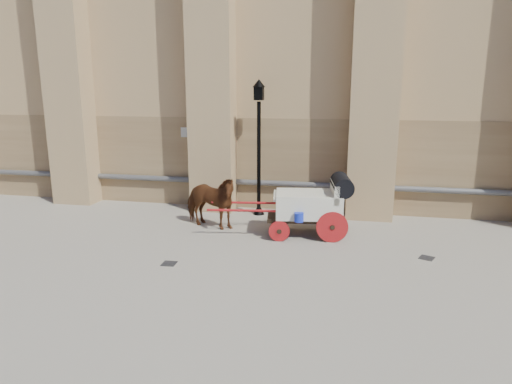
# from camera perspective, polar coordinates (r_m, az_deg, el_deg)

# --- Properties ---
(ground) EXTENTS (90.00, 90.00, 0.00)m
(ground) POSITION_cam_1_polar(r_m,az_deg,el_deg) (11.74, -5.55, -6.92)
(ground) COLOR gray
(ground) RESTS_ON ground
(horse) EXTENTS (2.03, 1.38, 1.57)m
(horse) POSITION_cam_1_polar(r_m,az_deg,el_deg) (13.12, -5.82, -1.18)
(horse) COLOR brown
(horse) RESTS_ON ground
(carriage) EXTENTS (3.96, 1.56, 1.69)m
(carriage) POSITION_cam_1_polar(r_m,az_deg,el_deg) (12.47, 7.17, -1.38)
(carriage) COLOR black
(carriage) RESTS_ON ground
(street_lamp) EXTENTS (0.39, 0.39, 4.21)m
(street_lamp) POSITION_cam_1_polar(r_m,az_deg,el_deg) (14.18, 0.36, 6.00)
(street_lamp) COLOR black
(street_lamp) RESTS_ON ground
(drain_grate_near) EXTENTS (0.33, 0.33, 0.01)m
(drain_grate_near) POSITION_cam_1_polar(r_m,az_deg,el_deg) (10.86, -10.81, -8.78)
(drain_grate_near) COLOR black
(drain_grate_near) RESTS_ON ground
(drain_grate_far) EXTENTS (0.42, 0.42, 0.01)m
(drain_grate_far) POSITION_cam_1_polar(r_m,az_deg,el_deg) (11.73, 20.56, -7.71)
(drain_grate_far) COLOR black
(drain_grate_far) RESTS_ON ground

